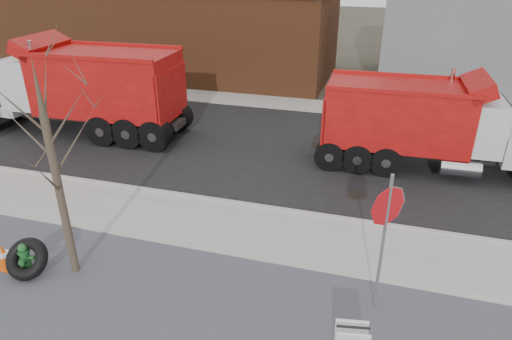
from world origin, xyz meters
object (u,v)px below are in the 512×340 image
(fire_hydrant, at_px, (25,259))
(stop_sign, at_px, (386,222))
(dump_truck_red_a, at_px, (428,122))
(truck_tire, at_px, (27,259))
(dump_truck_red_b, at_px, (80,86))

(fire_hydrant, height_order, stop_sign, stop_sign)
(stop_sign, relative_size, dump_truck_red_a, 0.38)
(fire_hydrant, xyz_separation_m, dump_truck_red_a, (9.31, 8.87, 1.37))
(truck_tire, xyz_separation_m, dump_truck_red_a, (9.17, 8.94, 1.28))
(truck_tire, bearing_deg, stop_sign, 8.63)
(truck_tire, height_order, dump_truck_red_a, dump_truck_red_a)
(fire_hydrant, bearing_deg, dump_truck_red_a, 27.31)
(stop_sign, height_order, dump_truck_red_a, dump_truck_red_a)
(stop_sign, distance_m, dump_truck_red_a, 7.83)
(truck_tire, relative_size, dump_truck_red_a, 0.14)
(dump_truck_red_b, bearing_deg, truck_tire, 115.00)
(truck_tire, distance_m, dump_truck_red_a, 12.88)
(fire_hydrant, height_order, dump_truck_red_a, dump_truck_red_a)
(fire_hydrant, height_order, dump_truck_red_b, dump_truck_red_b)
(fire_hydrant, bearing_deg, stop_sign, -8.34)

